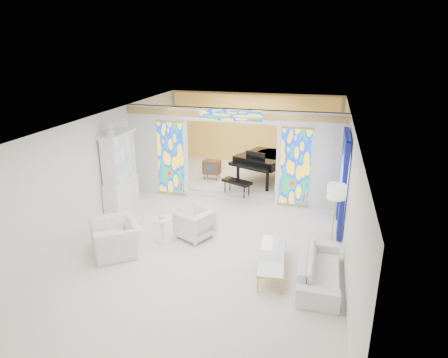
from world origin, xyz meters
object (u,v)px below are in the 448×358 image
(china_cabinet, at_px, (120,171))
(armchair_left, at_px, (116,238))
(sofa, at_px, (320,269))
(grand_piano, at_px, (270,159))
(armchair_right, at_px, (194,224))
(coffee_table, at_px, (272,256))
(tv_console, at_px, (212,167))

(china_cabinet, bearing_deg, armchair_left, -64.67)
(china_cabinet, distance_m, armchair_left, 3.08)
(armchair_left, height_order, sofa, armchair_left)
(armchair_left, distance_m, grand_piano, 6.44)
(armchair_right, height_order, coffee_table, armchair_right)
(coffee_table, distance_m, grand_piano, 5.67)
(armchair_left, distance_m, tv_console, 5.49)
(armchair_right, relative_size, grand_piano, 0.27)
(armchair_right, height_order, grand_piano, grand_piano)
(china_cabinet, bearing_deg, armchair_right, -26.62)
(china_cabinet, height_order, armchair_left, china_cabinet)
(china_cabinet, relative_size, tv_console, 3.88)
(armchair_right, xyz_separation_m, coffee_table, (2.22, -1.13, -0.01))
(armchair_left, bearing_deg, armchair_right, 89.39)
(china_cabinet, relative_size, armchair_left, 2.19)
(china_cabinet, distance_m, sofa, 6.81)
(grand_piano, height_order, tv_console, grand_piano)
(coffee_table, xyz_separation_m, grand_piano, (-0.87, 5.57, 0.63))
(coffee_table, bearing_deg, grand_piano, 98.86)
(sofa, bearing_deg, china_cabinet, 66.10)
(coffee_table, relative_size, tv_console, 2.70)
(armchair_right, distance_m, sofa, 3.53)
(armchair_left, distance_m, sofa, 4.89)
(armchair_right, xyz_separation_m, tv_console, (-0.72, 4.17, 0.25))
(armchair_right, bearing_deg, tv_console, -143.58)
(armchair_left, distance_m, coffee_table, 3.84)
(coffee_table, height_order, grand_piano, grand_piano)
(sofa, bearing_deg, armchair_right, 68.41)
(sofa, distance_m, grand_piano, 6.10)
(china_cabinet, bearing_deg, tv_console, 51.38)
(tv_console, bearing_deg, china_cabinet, -124.54)
(china_cabinet, bearing_deg, grand_piano, 35.13)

